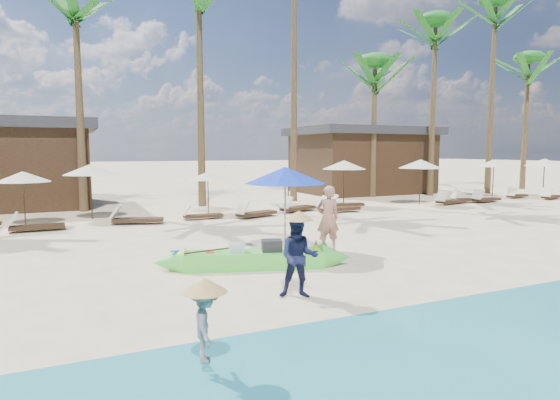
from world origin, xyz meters
name	(u,v)px	position (x,y,z in m)	size (l,w,h in m)	color
ground	(274,281)	(0.00, 0.00, 0.00)	(240.00, 240.00, 0.00)	#F9E0B8
wet_sand_strip	(446,389)	(0.00, -5.00, 0.00)	(240.00, 4.50, 0.01)	tan
green_canoe	(254,259)	(0.01, 1.21, 0.22)	(5.12, 1.84, 0.67)	#51E244
tourist	(328,218)	(2.56, 2.18, 0.91)	(0.66, 0.44, 1.82)	tan
vendor_green	(299,257)	(-0.02, -1.20, 0.77)	(0.75, 0.58, 1.54)	#161B3C
vendor_yellow	(206,324)	(-2.46, -3.50, 0.65)	(0.60, 0.35, 0.93)	gray
blue_umbrella	(285,175)	(1.33, 2.33, 2.12)	(2.18, 2.18, 2.35)	#99999E
resort_parasol_4	(23,177)	(-5.48, 10.69, 1.82)	(1.96, 1.96, 2.02)	#392617
lounger_4_right	(33,225)	(-5.12, 9.09, 0.21)	(1.84, 0.61, 0.62)	#392617
resort_parasol_5	(90,170)	(-3.13, 11.47, 2.02)	(2.17, 2.17, 2.24)	#392617
lounger_5_left	(134,218)	(-1.73, 9.35, 0.22)	(2.03, 1.15, 0.66)	#392617
resort_parasol_6	(208,176)	(1.67, 11.18, 1.67)	(1.80, 1.80, 1.85)	#392617
lounger_6_left	(200,215)	(0.89, 9.58, 0.19)	(1.65, 0.52, 0.56)	#392617
lounger_6_right	(254,212)	(3.06, 9.12, 0.22)	(2.00, 1.19, 0.65)	#392617
resort_parasol_7	(288,174)	(5.89, 11.76, 1.63)	(1.76, 1.76, 1.81)	#392617
lounger_7_left	(296,207)	(5.46, 10.04, 0.22)	(2.03, 1.21, 0.66)	#392617
lounger_7_right	(336,207)	(7.04, 9.13, 0.23)	(2.01, 0.68, 0.67)	#392617
resort_parasol_8	(344,165)	(8.56, 10.96, 2.08)	(2.24, 2.24, 2.31)	#392617
lounger_8_left	(345,204)	(8.38, 10.54, 0.19)	(1.78, 0.81, 0.58)	#392617
resort_parasol_9	(420,164)	(12.52, 9.97, 2.11)	(2.27, 2.27, 2.34)	#392617
lounger_9_left	(449,200)	(14.03, 9.42, 0.22)	(1.98, 0.92, 0.65)	#392617
lounger_9_right	(467,199)	(15.61, 9.79, 0.21)	(1.91, 1.08, 0.62)	#392617
resort_parasol_10	(494,163)	(19.71, 11.71, 2.02)	(2.17, 2.17, 2.24)	#392617
lounger_10_left	(485,198)	(16.50, 9.36, 0.22)	(1.98, 0.86, 0.65)	#392617
lounger_10_right	(516,195)	(20.04, 10.29, 0.19)	(1.72, 0.82, 0.56)	#392617
resort_parasol_11	(545,162)	(21.96, 10.02, 2.09)	(2.25, 2.25, 2.32)	#392617
lounger_11_left	(550,196)	(21.26, 9.02, 0.20)	(1.83, 0.99, 0.59)	#392617
palm_3	(76,19)	(-3.36, 14.27, 8.58)	(2.08, 2.08, 10.52)	brown
palm_4	(199,12)	(2.15, 14.01, 9.45)	(2.08, 2.08, 11.70)	brown
palm_6	(375,78)	(12.84, 14.52, 7.05)	(2.08, 2.08, 8.51)	brown
palm_7	(435,47)	(16.57, 13.68, 8.99)	(2.08, 2.08, 11.08)	brown
palm_8	(494,34)	(21.07, 13.33, 10.18)	(2.08, 2.08, 12.70)	brown
palm_9	(528,76)	(26.21, 14.81, 8.06)	(2.08, 2.08, 9.82)	brown
pavilion_east	(361,160)	(14.00, 17.50, 2.20)	(8.80, 6.60, 4.30)	#392617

